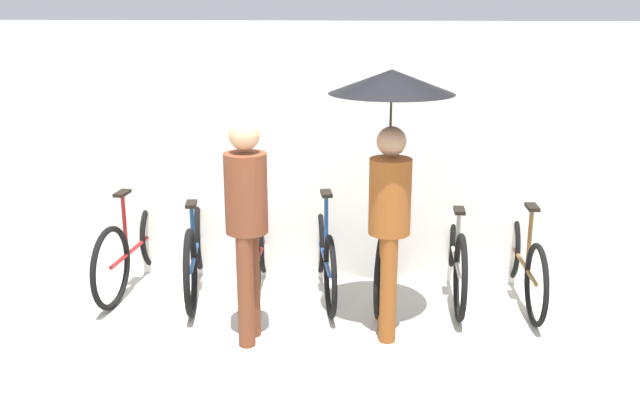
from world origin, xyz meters
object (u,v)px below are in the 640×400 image
Objects in this scene: parked_bicycle_2 at (260,251)px; parked_bicycle_4 at (389,251)px; parked_bicycle_0 at (135,246)px; parked_bicycle_5 at (455,253)px; parked_bicycle_1 at (196,249)px; parked_bicycle_6 at (522,260)px; parked_bicycle_3 at (324,253)px; pedestrian_leading at (247,214)px; pedestrian_center at (391,134)px.

parked_bicycle_2 is 0.91× the size of parked_bicycle_4.
parked_bicycle_5 reaches higher than parked_bicycle_0.
parked_bicycle_1 is at bearing -91.22° from parked_bicycle_0.
parked_bicycle_4 is at bearing 86.55° from parked_bicycle_6.
parked_bicycle_0 is at bearing 79.13° from parked_bicycle_3.
parked_bicycle_2 is at bearing 80.26° from parked_bicycle_3.
pedestrian_leading reaches higher than parked_bicycle_3.
parked_bicycle_6 is 0.83× the size of pedestrian_center.
parked_bicycle_5 is (2.93, 0.04, 0.00)m from parked_bicycle_0.
pedestrian_center reaches higher than pedestrian_leading.
parked_bicycle_6 is 1.89m from pedestrian_center.
parked_bicycle_6 is at bearing -93.71° from parked_bicycle_2.
parked_bicycle_2 is (0.59, 0.02, -0.01)m from parked_bicycle_1.
parked_bicycle_5 is 2.10m from pedestrian_leading.
parked_bicycle_3 is 0.98× the size of pedestrian_leading.
parked_bicycle_0 is at bearing 144.63° from pedestrian_leading.
parked_bicycle_1 is 1.35m from pedestrian_leading.
parked_bicycle_0 is at bearing 88.17° from parked_bicycle_6.
parked_bicycle_2 is at bearing 99.19° from parked_bicycle_4.
parked_bicycle_1 is 1.76m from parked_bicycle_4.
parked_bicycle_0 is 0.59m from parked_bicycle_1.
parked_bicycle_3 is (1.17, 0.03, -0.02)m from parked_bicycle_1.
parked_bicycle_1 reaches higher than parked_bicycle_3.
parked_bicycle_6 is (2.34, -0.00, -0.01)m from parked_bicycle_2.
parked_bicycle_0 is 2.73m from pedestrian_center.
parked_bicycle_2 is 1.20m from pedestrian_leading.
parked_bicycle_6 reaches higher than parked_bicycle_3.
parked_bicycle_5 is (1.17, 0.07, 0.01)m from parked_bicycle_3.
parked_bicycle_3 is (1.75, -0.03, -0.01)m from parked_bicycle_0.
parked_bicycle_0 is 1.03× the size of parked_bicycle_3.
pedestrian_center is (0.56, -0.76, 1.24)m from parked_bicycle_3.
parked_bicycle_1 is 1.06× the size of parked_bicycle_3.
parked_bicycle_3 is at bearing -98.32° from parked_bicycle_1.
parked_bicycle_6 is at bearing 28.29° from pedestrian_leading.
pedestrian_leading is (-1.09, -1.05, 0.63)m from parked_bicycle_4.
pedestrian_leading reaches higher than parked_bicycle_0.
parked_bicycle_3 is 0.59m from parked_bicycle_4.
pedestrian_center reaches higher than parked_bicycle_3.
parked_bicycle_1 is 1.05× the size of parked_bicycle_6.
pedestrian_center reaches higher than parked_bicycle_5.
pedestrian_center reaches higher than parked_bicycle_2.
parked_bicycle_3 is 0.93× the size of parked_bicycle_5.
parked_bicycle_3 is at bearing -86.75° from parked_bicycle_0.
parked_bicycle_0 is 0.96× the size of parked_bicycle_5.
pedestrian_leading is (-1.68, -1.08, 0.65)m from parked_bicycle_5.
parked_bicycle_5 is at bearing 81.24° from parked_bicycle_6.
pedestrian_center reaches higher than parked_bicycle_1.
parked_bicycle_1 is 1.08× the size of parked_bicycle_2.
parked_bicycle_1 is at bearing 99.33° from parked_bicycle_4.
parked_bicycle_5 reaches higher than parked_bicycle_2.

